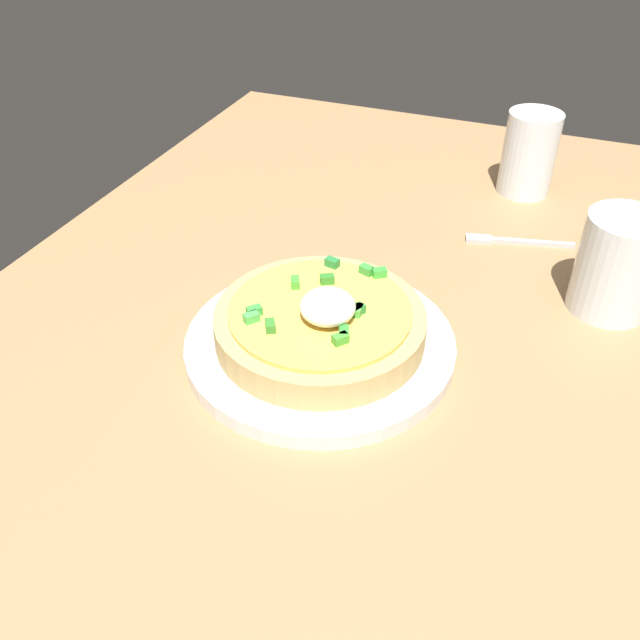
{
  "coord_description": "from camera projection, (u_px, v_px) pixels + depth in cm",
  "views": [
    {
      "loc": [
        51.04,
        14.26,
        42.85
      ],
      "look_at": [
        6.78,
        -3.22,
        6.42
      ],
      "focal_mm": 38.45,
      "sensor_mm": 36.0,
      "label": 1
    }
  ],
  "objects": [
    {
      "name": "plate",
      "position": [
        320.0,
        344.0,
        0.62
      ],
      "size": [
        24.18,
        24.18,
        1.43
      ],
      "primitive_type": "cylinder",
      "color": "silver",
      "rests_on": "dining_table"
    },
    {
      "name": "fork",
      "position": [
        510.0,
        241.0,
        0.77
      ],
      "size": [
        3.75,
        11.82,
        0.5
      ],
      "rotation": [
        0.0,
        0.0,
        -1.34
      ],
      "color": "#B7B7BC",
      "rests_on": "dining_table"
    },
    {
      "name": "cup_far",
      "position": [
        529.0,
        156.0,
        0.84
      ],
      "size": [
        6.49,
        6.49,
        10.16
      ],
      "color": "silver",
      "rests_on": "dining_table"
    },
    {
      "name": "dining_table",
      "position": [
        376.0,
        328.0,
        0.67
      ],
      "size": [
        105.52,
        78.79,
        2.99
      ],
      "primitive_type": "cube",
      "color": "#9D784F",
      "rests_on": "ground"
    },
    {
      "name": "pizza",
      "position": [
        320.0,
        323.0,
        0.6
      ],
      "size": [
        18.63,
        18.63,
        5.8
      ],
      "color": "tan",
      "rests_on": "plate"
    },
    {
      "name": "cup_near",
      "position": [
        617.0,
        267.0,
        0.64
      ],
      "size": [
        7.64,
        7.64,
        9.81
      ],
      "color": "silver",
      "rests_on": "dining_table"
    }
  ]
}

